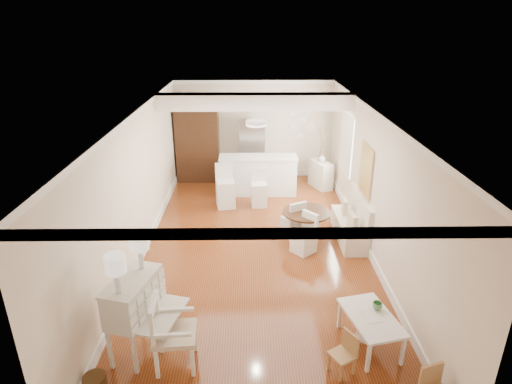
{
  "coord_description": "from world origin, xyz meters",
  "views": [
    {
      "loc": [
        -0.11,
        -7.6,
        4.39
      ],
      "look_at": [
        0.0,
        0.3,
        1.17
      ],
      "focal_mm": 30.0,
      "sensor_mm": 36.0,
      "label": 1
    }
  ],
  "objects_px": {
    "bar_stool_left": "(225,186)",
    "pantry_cabinet": "(198,141)",
    "gustavian_armchair": "(175,333)",
    "bar_stool_right": "(259,188)",
    "fridge": "(265,150)",
    "kids_table": "(370,331)",
    "breakfast_counter": "(258,175)",
    "dining_table": "(306,226)",
    "slip_chair_near": "(304,233)",
    "kids_chair_b": "(365,336)",
    "kids_chair_a": "(342,354)",
    "sideboard": "(321,175)",
    "slip_chair_far": "(293,218)",
    "secretary_bureau": "(136,315)"
  },
  "relations": [
    {
      "from": "bar_stool_left",
      "to": "pantry_cabinet",
      "type": "distance_m",
      "value": 2.23
    },
    {
      "from": "gustavian_armchair",
      "to": "bar_stool_right",
      "type": "bearing_deg",
      "value": -16.58
    },
    {
      "from": "bar_stool_left",
      "to": "fridge",
      "type": "height_order",
      "value": "fridge"
    },
    {
      "from": "kids_table",
      "to": "breakfast_counter",
      "type": "distance_m",
      "value": 6.02
    },
    {
      "from": "dining_table",
      "to": "slip_chair_near",
      "type": "distance_m",
      "value": 0.48
    },
    {
      "from": "gustavian_armchair",
      "to": "kids_chair_b",
      "type": "relative_size",
      "value": 2.03
    },
    {
      "from": "gustavian_armchair",
      "to": "bar_stool_right",
      "type": "relative_size",
      "value": 1.1
    },
    {
      "from": "kids_chair_a",
      "to": "sideboard",
      "type": "xyz_separation_m",
      "value": [
        0.75,
        6.74,
        0.07
      ]
    },
    {
      "from": "pantry_cabinet",
      "to": "sideboard",
      "type": "relative_size",
      "value": 2.95
    },
    {
      "from": "kids_chair_b",
      "to": "breakfast_counter",
      "type": "xyz_separation_m",
      "value": [
        -1.38,
        5.94,
        0.26
      ]
    },
    {
      "from": "slip_chair_far",
      "to": "bar_stool_right",
      "type": "bearing_deg",
      "value": -93.82
    },
    {
      "from": "breakfast_counter",
      "to": "kids_chair_b",
      "type": "bearing_deg",
      "value": -76.87
    },
    {
      "from": "bar_stool_left",
      "to": "bar_stool_right",
      "type": "xyz_separation_m",
      "value": [
        0.83,
        0.05,
        -0.07
      ]
    },
    {
      "from": "gustavian_armchair",
      "to": "pantry_cabinet",
      "type": "height_order",
      "value": "pantry_cabinet"
    },
    {
      "from": "secretary_bureau",
      "to": "fridge",
      "type": "distance_m",
      "value": 7.2
    },
    {
      "from": "pantry_cabinet",
      "to": "dining_table",
      "type": "bearing_deg",
      "value": -54.75
    },
    {
      "from": "breakfast_counter",
      "to": "slip_chair_near",
      "type": "bearing_deg",
      "value": -74.76
    },
    {
      "from": "slip_chair_near",
      "to": "pantry_cabinet",
      "type": "xyz_separation_m",
      "value": [
        -2.56,
        4.22,
        0.74
      ]
    },
    {
      "from": "kids_chair_a",
      "to": "sideboard",
      "type": "relative_size",
      "value": 0.78
    },
    {
      "from": "secretary_bureau",
      "to": "kids_chair_a",
      "type": "bearing_deg",
      "value": 5.74
    },
    {
      "from": "pantry_cabinet",
      "to": "sideboard",
      "type": "bearing_deg",
      "value": -10.97
    },
    {
      "from": "slip_chair_far",
      "to": "bar_stool_left",
      "type": "xyz_separation_m",
      "value": [
        -1.53,
        1.57,
        0.13
      ]
    },
    {
      "from": "kids_chair_a",
      "to": "dining_table",
      "type": "relative_size",
      "value": 0.61
    },
    {
      "from": "gustavian_armchair",
      "to": "kids_chair_a",
      "type": "xyz_separation_m",
      "value": [
        2.21,
        -0.19,
        -0.22
      ]
    },
    {
      "from": "gustavian_armchair",
      "to": "dining_table",
      "type": "distance_m",
      "value": 4.1
    },
    {
      "from": "kids_chair_a",
      "to": "dining_table",
      "type": "xyz_separation_m",
      "value": [
        -0.04,
        3.66,
        0.03
      ]
    },
    {
      "from": "secretary_bureau",
      "to": "slip_chair_far",
      "type": "relative_size",
      "value": 1.4
    },
    {
      "from": "breakfast_counter",
      "to": "kids_table",
      "type": "bearing_deg",
      "value": -75.7
    },
    {
      "from": "bar_stool_right",
      "to": "fridge",
      "type": "bearing_deg",
      "value": 79.39
    },
    {
      "from": "kids_table",
      "to": "slip_chair_near",
      "type": "height_order",
      "value": "slip_chair_near"
    },
    {
      "from": "pantry_cabinet",
      "to": "fridge",
      "type": "bearing_deg",
      "value": -0.9
    },
    {
      "from": "bar_stool_left",
      "to": "kids_chair_b",
      "type": "bearing_deg",
      "value": -76.47
    },
    {
      "from": "fridge",
      "to": "sideboard",
      "type": "height_order",
      "value": "fridge"
    },
    {
      "from": "slip_chair_near",
      "to": "kids_table",
      "type": "bearing_deg",
      "value": -27.5
    },
    {
      "from": "bar_stool_right",
      "to": "pantry_cabinet",
      "type": "relative_size",
      "value": 0.41
    },
    {
      "from": "kids_chair_b",
      "to": "bar_stool_right",
      "type": "distance_m",
      "value": 5.28
    },
    {
      "from": "slip_chair_far",
      "to": "bar_stool_right",
      "type": "distance_m",
      "value": 1.76
    },
    {
      "from": "bar_stool_right",
      "to": "breakfast_counter",
      "type": "bearing_deg",
      "value": 85.61
    },
    {
      "from": "fridge",
      "to": "sideboard",
      "type": "xyz_separation_m",
      "value": [
        1.54,
        -0.64,
        -0.53
      ]
    },
    {
      "from": "secretary_bureau",
      "to": "slip_chair_near",
      "type": "xyz_separation_m",
      "value": [
        2.66,
        2.72,
        -0.18
      ]
    },
    {
      "from": "gustavian_armchair",
      "to": "slip_chair_near",
      "type": "distance_m",
      "value": 3.65
    },
    {
      "from": "gustavian_armchair",
      "to": "fridge",
      "type": "relative_size",
      "value": 0.58
    },
    {
      "from": "slip_chair_far",
      "to": "bar_stool_right",
      "type": "relative_size",
      "value": 0.88
    },
    {
      "from": "slip_chair_far",
      "to": "sideboard",
      "type": "distance_m",
      "value": 3.05
    },
    {
      "from": "secretary_bureau",
      "to": "kids_table",
      "type": "height_order",
      "value": "secretary_bureau"
    },
    {
      "from": "secretary_bureau",
      "to": "kids_chair_a",
      "type": "xyz_separation_m",
      "value": [
        2.79,
        -0.47,
        -0.29
      ]
    },
    {
      "from": "kids_table",
      "to": "fridge",
      "type": "bearing_deg",
      "value": 100.58
    },
    {
      "from": "gustavian_armchair",
      "to": "bar_stool_left",
      "type": "height_order",
      "value": "bar_stool_left"
    },
    {
      "from": "dining_table",
      "to": "breakfast_counter",
      "type": "relative_size",
      "value": 0.48
    },
    {
      "from": "dining_table",
      "to": "fridge",
      "type": "xyz_separation_m",
      "value": [
        -0.75,
        3.72,
        0.56
      ]
    }
  ]
}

